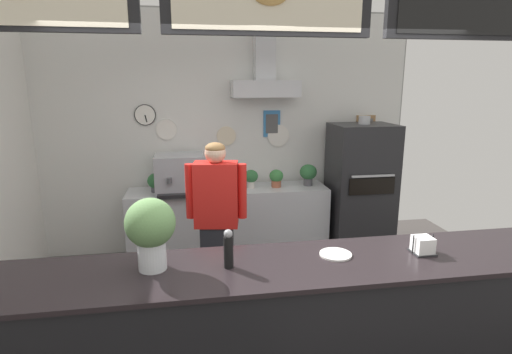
{
  "coord_description": "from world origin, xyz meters",
  "views": [
    {
      "loc": [
        -0.48,
        -2.47,
        2.19
      ],
      "look_at": [
        0.07,
        0.88,
        1.39
      ],
      "focal_mm": 28.49,
      "sensor_mm": 36.0,
      "label": 1
    }
  ],
  "objects_px": {
    "espresso_machine": "(180,174)",
    "potted_rosemary": "(308,173)",
    "potted_basil": "(156,182)",
    "napkin_holder": "(423,246)",
    "pepper_grinder": "(228,249)",
    "potted_sage": "(276,177)",
    "condiment_plate": "(336,254)",
    "pizza_oven": "(360,190)",
    "potted_thyme": "(251,177)",
    "basil_vase": "(151,230)",
    "shop_worker": "(217,226)"
  },
  "relations": [
    {
      "from": "condiment_plate",
      "to": "potted_basil",
      "type": "bearing_deg",
      "value": 117.7
    },
    {
      "from": "pizza_oven",
      "to": "pepper_grinder",
      "type": "distance_m",
      "value": 3.14
    },
    {
      "from": "shop_worker",
      "to": "potted_sage",
      "type": "relative_size",
      "value": 7.62
    },
    {
      "from": "potted_rosemary",
      "to": "napkin_holder",
      "type": "xyz_separation_m",
      "value": [
        0.01,
        -2.55,
        0.09
      ]
    },
    {
      "from": "shop_worker",
      "to": "condiment_plate",
      "type": "distance_m",
      "value": 1.38
    },
    {
      "from": "potted_thyme",
      "to": "condiment_plate",
      "type": "xyz_separation_m",
      "value": [
        0.17,
        -2.49,
        0.06
      ]
    },
    {
      "from": "potted_basil",
      "to": "napkin_holder",
      "type": "relative_size",
      "value": 1.56
    },
    {
      "from": "shop_worker",
      "to": "napkin_holder",
      "type": "relative_size",
      "value": 11.54
    },
    {
      "from": "potted_basil",
      "to": "potted_sage",
      "type": "relative_size",
      "value": 1.03
    },
    {
      "from": "pizza_oven",
      "to": "shop_worker",
      "type": "distance_m",
      "value": 2.26
    },
    {
      "from": "shop_worker",
      "to": "potted_rosemary",
      "type": "height_order",
      "value": "shop_worker"
    },
    {
      "from": "pizza_oven",
      "to": "potted_thyme",
      "type": "xyz_separation_m",
      "value": [
        -1.39,
        0.1,
        0.2
      ]
    },
    {
      "from": "potted_basil",
      "to": "napkin_holder",
      "type": "xyz_separation_m",
      "value": [
        1.88,
        -2.56,
        0.12
      ]
    },
    {
      "from": "potted_rosemary",
      "to": "potted_basil",
      "type": "bearing_deg",
      "value": 179.85
    },
    {
      "from": "potted_thyme",
      "to": "basil_vase",
      "type": "distance_m",
      "value": 2.7
    },
    {
      "from": "potted_basil",
      "to": "condiment_plate",
      "type": "xyz_separation_m",
      "value": [
        1.31,
        -2.5,
        0.08
      ]
    },
    {
      "from": "pizza_oven",
      "to": "potted_sage",
      "type": "relative_size",
      "value": 8.09
    },
    {
      "from": "potted_thyme",
      "to": "napkin_holder",
      "type": "height_order",
      "value": "napkin_holder"
    },
    {
      "from": "potted_rosemary",
      "to": "potted_thyme",
      "type": "bearing_deg",
      "value": -179.8
    },
    {
      "from": "shop_worker",
      "to": "condiment_plate",
      "type": "xyz_separation_m",
      "value": [
        0.69,
        -1.18,
        0.2
      ]
    },
    {
      "from": "basil_vase",
      "to": "pepper_grinder",
      "type": "height_order",
      "value": "basil_vase"
    },
    {
      "from": "pizza_oven",
      "to": "espresso_machine",
      "type": "distance_m",
      "value": 2.27
    },
    {
      "from": "potted_basil",
      "to": "condiment_plate",
      "type": "relative_size",
      "value": 1.1
    },
    {
      "from": "potted_rosemary",
      "to": "basil_vase",
      "type": "relative_size",
      "value": 0.62
    },
    {
      "from": "pepper_grinder",
      "to": "potted_basil",
      "type": "bearing_deg",
      "value": 103.49
    },
    {
      "from": "napkin_holder",
      "to": "espresso_machine",
      "type": "bearing_deg",
      "value": 122.39
    },
    {
      "from": "pizza_oven",
      "to": "pepper_grinder",
      "type": "relative_size",
      "value": 7.35
    },
    {
      "from": "espresso_machine",
      "to": "basil_vase",
      "type": "distance_m",
      "value": 2.49
    },
    {
      "from": "espresso_machine",
      "to": "potted_rosemary",
      "type": "bearing_deg",
      "value": 0.99
    },
    {
      "from": "potted_rosemary",
      "to": "napkin_holder",
      "type": "distance_m",
      "value": 2.55
    },
    {
      "from": "pizza_oven",
      "to": "napkin_holder",
      "type": "relative_size",
      "value": 12.24
    },
    {
      "from": "shop_worker",
      "to": "napkin_holder",
      "type": "xyz_separation_m",
      "value": [
        1.26,
        -1.24,
        0.24
      ]
    },
    {
      "from": "shop_worker",
      "to": "potted_thyme",
      "type": "relative_size",
      "value": 7.39
    },
    {
      "from": "condiment_plate",
      "to": "pepper_grinder",
      "type": "xyz_separation_m",
      "value": [
        -0.7,
        -0.06,
        0.11
      ]
    },
    {
      "from": "potted_sage",
      "to": "pepper_grinder",
      "type": "distance_m",
      "value": 2.69
    },
    {
      "from": "shop_worker",
      "to": "pepper_grinder",
      "type": "relative_size",
      "value": 6.93
    },
    {
      "from": "potted_basil",
      "to": "potted_sage",
      "type": "bearing_deg",
      "value": -0.48
    },
    {
      "from": "napkin_holder",
      "to": "potted_thyme",
      "type": "bearing_deg",
      "value": 106.2
    },
    {
      "from": "potted_thyme",
      "to": "potted_sage",
      "type": "distance_m",
      "value": 0.32
    },
    {
      "from": "espresso_machine",
      "to": "condiment_plate",
      "type": "relative_size",
      "value": 2.72
    },
    {
      "from": "potted_rosemary",
      "to": "potted_basil",
      "type": "relative_size",
      "value": 1.2
    },
    {
      "from": "potted_sage",
      "to": "condiment_plate",
      "type": "distance_m",
      "value": 2.49
    },
    {
      "from": "espresso_machine",
      "to": "potted_thyme",
      "type": "relative_size",
      "value": 2.48
    },
    {
      "from": "pizza_oven",
      "to": "potted_sage",
      "type": "xyz_separation_m",
      "value": [
        -1.07,
        0.1,
        0.18
      ]
    },
    {
      "from": "potted_sage",
      "to": "pepper_grinder",
      "type": "relative_size",
      "value": 0.91
    },
    {
      "from": "espresso_machine",
      "to": "basil_vase",
      "type": "bearing_deg",
      "value": -92.67
    },
    {
      "from": "pizza_oven",
      "to": "shop_worker",
      "type": "xyz_separation_m",
      "value": [
        -1.91,
        -1.21,
        0.06
      ]
    },
    {
      "from": "condiment_plate",
      "to": "basil_vase",
      "type": "height_order",
      "value": "basil_vase"
    },
    {
      "from": "espresso_machine",
      "to": "napkin_holder",
      "type": "distance_m",
      "value": 2.99
    },
    {
      "from": "shop_worker",
      "to": "pepper_grinder",
      "type": "height_order",
      "value": "shop_worker"
    }
  ]
}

